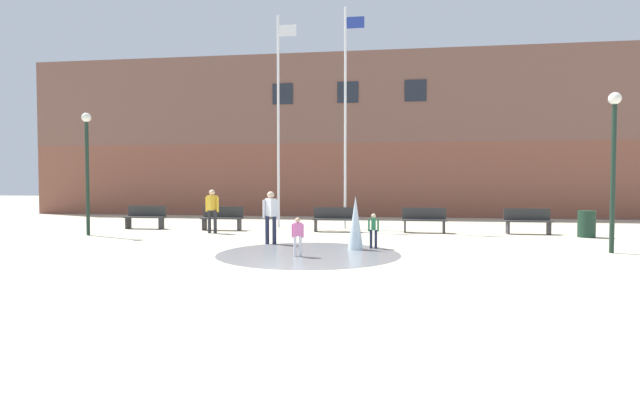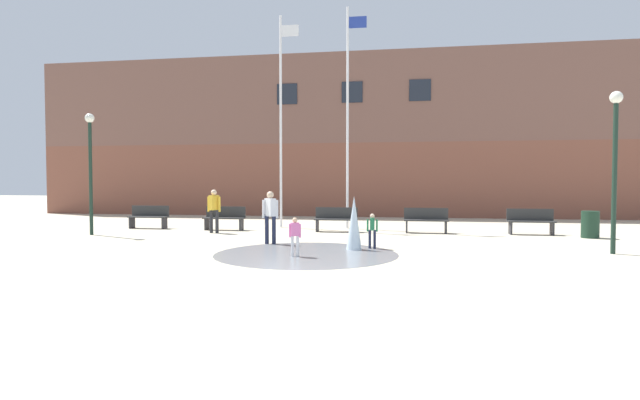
% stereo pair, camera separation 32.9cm
% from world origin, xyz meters
% --- Properties ---
extents(ground_plane, '(100.00, 100.00, 0.00)m').
position_xyz_m(ground_plane, '(0.00, 0.00, 0.00)').
color(ground_plane, '#BCB299').
extents(library_building, '(36.00, 6.05, 8.73)m').
position_xyz_m(library_building, '(0.00, 20.76, 4.36)').
color(library_building, brown).
rests_on(library_building, ground).
extents(splash_fountain, '(4.78, 4.78, 1.49)m').
position_xyz_m(splash_fountain, '(0.86, 4.78, 0.46)').
color(splash_fountain, gray).
rests_on(splash_fountain, ground).
extents(park_bench_left_of_flagpoles, '(1.60, 0.44, 0.91)m').
position_xyz_m(park_bench_left_of_flagpoles, '(-7.43, 10.07, 0.48)').
color(park_bench_left_of_flagpoles, '#28282D').
rests_on(park_bench_left_of_flagpoles, ground).
extents(park_bench_center, '(1.60, 0.44, 0.91)m').
position_xyz_m(park_bench_center, '(-4.19, 9.92, 0.48)').
color(park_bench_center, '#28282D').
rests_on(park_bench_center, ground).
extents(park_bench_under_right_flagpole, '(1.60, 0.44, 0.91)m').
position_xyz_m(park_bench_under_right_flagpole, '(0.17, 9.97, 0.48)').
color(park_bench_under_right_flagpole, '#28282D').
rests_on(park_bench_under_right_flagpole, ground).
extents(park_bench_near_trashcan, '(1.60, 0.44, 0.91)m').
position_xyz_m(park_bench_near_trashcan, '(3.49, 10.08, 0.48)').
color(park_bench_near_trashcan, '#28282D').
rests_on(park_bench_near_trashcan, ground).
extents(park_bench_far_right, '(1.60, 0.44, 0.91)m').
position_xyz_m(park_bench_far_right, '(7.13, 10.10, 0.48)').
color(park_bench_far_right, '#28282D').
rests_on(park_bench_far_right, ground).
extents(adult_watching, '(0.50, 0.38, 1.59)m').
position_xyz_m(adult_watching, '(-1.31, 6.02, 0.93)').
color(adult_watching, '#1E233D').
rests_on(adult_watching, ground).
extents(teen_by_trashcan, '(0.50, 0.39, 1.59)m').
position_xyz_m(teen_by_trashcan, '(-4.17, 8.78, 0.93)').
color(teen_by_trashcan, '#28282D').
rests_on(teen_by_trashcan, ground).
extents(child_with_pink_shirt, '(0.31, 0.22, 0.99)m').
position_xyz_m(child_with_pink_shirt, '(1.79, 5.47, 0.58)').
color(child_with_pink_shirt, '#1E233D').
rests_on(child_with_pink_shirt, ground).
extents(child_in_fountain, '(0.31, 0.19, 0.99)m').
position_xyz_m(child_in_fountain, '(-0.04, 3.67, 0.58)').
color(child_in_fountain, silver).
rests_on(child_in_fountain, ground).
extents(flagpole_left, '(0.80, 0.10, 8.60)m').
position_xyz_m(flagpole_left, '(-2.26, 11.37, 4.55)').
color(flagpole_left, silver).
rests_on(flagpole_left, ground).
extents(flagpole_right, '(0.80, 0.10, 8.80)m').
position_xyz_m(flagpole_right, '(0.47, 11.37, 4.65)').
color(flagpole_right, silver).
rests_on(flagpole_right, ground).
extents(lamp_post_left_lane, '(0.32, 0.32, 4.27)m').
position_xyz_m(lamp_post_left_lane, '(-8.21, 7.48, 2.75)').
color(lamp_post_left_lane, '#192D23').
rests_on(lamp_post_left_lane, ground).
extents(lamp_post_right_lane, '(0.32, 0.32, 4.22)m').
position_xyz_m(lamp_post_right_lane, '(8.05, 5.47, 2.73)').
color(lamp_post_right_lane, '#192D23').
rests_on(lamp_post_right_lane, ground).
extents(trash_can, '(0.56, 0.56, 0.90)m').
position_xyz_m(trash_can, '(8.83, 9.31, 0.45)').
color(trash_can, '#193323').
rests_on(trash_can, ground).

